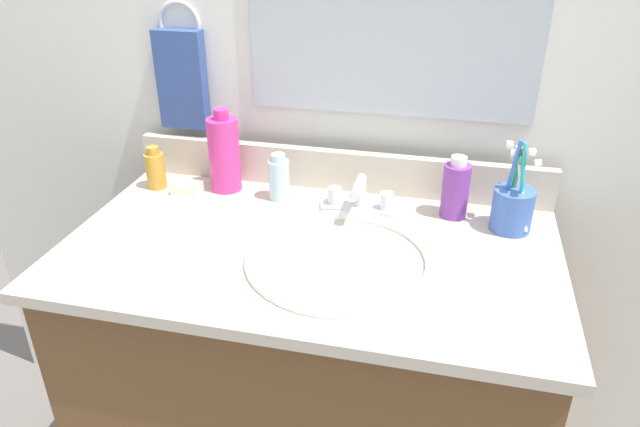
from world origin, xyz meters
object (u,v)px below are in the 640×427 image
soap_bar (188,188)px  bottle_oil_amber (155,169)px  hand_towel (182,80)px  faucet (360,200)px  bottle_gel_clear (279,178)px  cup_blue_plastic (513,207)px  bottle_soap_pink (224,154)px  bottle_cream_purple (456,189)px

soap_bar → bottle_oil_amber: bearing=171.8°
bottle_oil_amber → soap_bar: size_ratio=1.52×
hand_towel → faucet: bearing=-16.2°
bottle_gel_clear → cup_blue_plastic: (0.48, -0.03, 0.00)m
bottle_oil_amber → bottle_soap_pink: bearing=10.7°
hand_towel → bottle_oil_amber: 0.21m
bottle_cream_purple → bottle_oil_amber: (-0.66, -0.01, -0.02)m
soap_bar → hand_towel: bearing=110.9°
bottle_gel_clear → bottle_oil_amber: size_ratio=1.06×
hand_towel → bottle_gel_clear: hand_towel is taller
faucet → soap_bar: faucet is taller
bottle_soap_pink → cup_blue_plastic: size_ratio=1.00×
bottle_soap_pink → bottle_gel_clear: bottle_soap_pink is taller
hand_towel → bottle_soap_pink: 0.20m
bottle_gel_clear → bottle_cream_purple: (0.37, 0.01, 0.01)m
bottle_soap_pink → faucet: bearing=-8.3°
faucet → bottle_cream_purple: 0.20m
faucet → bottle_cream_purple: size_ratio=1.22×
bottle_oil_amber → cup_blue_plastic: 0.77m
bottle_soap_pink → hand_towel: bearing=146.5°
hand_towel → soap_bar: bearing=-69.1°
hand_towel → soap_bar: 0.25m
bottle_soap_pink → bottle_gel_clear: size_ratio=1.80×
soap_bar → faucet: bearing=-0.7°
hand_towel → faucet: hand_towel is taller
bottle_gel_clear → faucet: bearing=-7.8°
bottle_soap_pink → bottle_cream_purple: size_ratio=1.42×
bottle_soap_pink → soap_bar: bearing=-151.8°
cup_blue_plastic → bottle_oil_amber: bearing=178.6°
bottle_soap_pink → bottle_oil_amber: bottle_soap_pink is taller
bottle_oil_amber → bottle_cream_purple: bearing=1.2°
hand_towel → faucet: 0.49m
hand_towel → bottle_soap_pink: (0.12, -0.08, -0.14)m
bottle_gel_clear → bottle_oil_amber: (-0.29, -0.01, -0.00)m
soap_bar → bottle_cream_purple: bearing=2.5°
faucet → soap_bar: 0.39m
hand_towel → bottle_soap_pink: size_ratio=1.18×
bottle_cream_purple → soap_bar: size_ratio=2.05×
bottle_cream_purple → faucet: bearing=-171.0°
faucet → hand_towel: bearing=163.8°
faucet → bottle_gel_clear: 0.18m
faucet → bottle_oil_amber: bottle_oil_amber is taller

